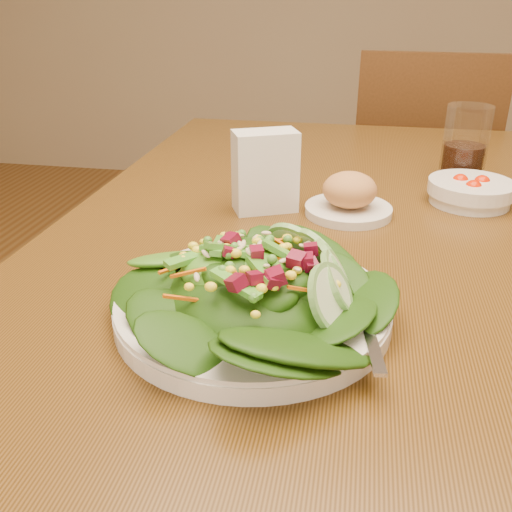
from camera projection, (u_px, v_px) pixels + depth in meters
The scene contains 7 objects.
dining_table at pixel (340, 279), 0.95m from camera, with size 0.90×1.40×0.75m.
chair_far at pixel (417, 191), 1.83m from camera, with size 0.44×0.44×0.92m.
salad_plate at pixel (262, 291), 0.63m from camera, with size 0.31×0.31×0.09m.
bread_plate at pixel (349, 198), 0.92m from camera, with size 0.14×0.14×0.07m.
tomato_bowl at pixel (470, 191), 0.97m from camera, with size 0.14×0.14×0.05m.
drinking_glass at pixel (464, 150), 1.06m from camera, with size 0.08×0.08×0.14m.
napkin_holder at pixel (265, 169), 0.92m from camera, with size 0.12×0.09×0.13m.
Camera 1 is at (0.02, -0.85, 1.09)m, focal length 40.00 mm.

